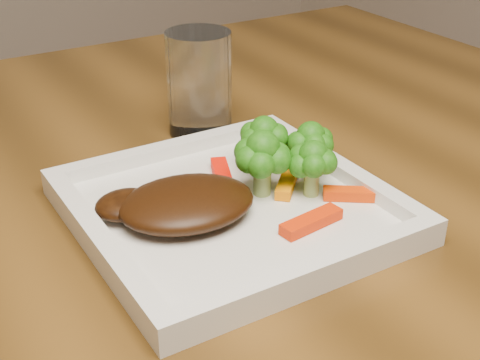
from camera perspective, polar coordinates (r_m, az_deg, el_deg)
plate at (r=0.62m, az=-0.80°, el=-2.77°), size 0.27×0.27×0.01m
steak at (r=0.59m, az=-4.58°, el=-1.98°), size 0.13×0.11×0.03m
broccoli_0 at (r=0.66m, az=2.06°, el=3.49°), size 0.06×0.06×0.07m
broccoli_1 at (r=0.66m, az=6.01°, el=2.95°), size 0.06×0.06×0.06m
broccoli_2 at (r=0.62m, az=6.21°, el=1.15°), size 0.05×0.05×0.06m
broccoli_3 at (r=0.62m, az=1.93°, el=1.34°), size 0.07×0.07×0.06m
carrot_0 at (r=0.58m, az=6.10°, el=-3.54°), size 0.06×0.02×0.01m
carrot_1 at (r=0.63m, az=9.55°, el=-1.18°), size 0.05×0.04×0.01m
carrot_3 at (r=0.69m, az=4.30°, el=1.73°), size 0.05×0.02×0.01m
carrot_4 at (r=0.66m, az=-1.56°, el=0.50°), size 0.04×0.06×0.01m
carrot_6 at (r=0.64m, az=4.02°, el=-0.27°), size 0.05×0.05×0.01m
drinking_glass at (r=0.77m, az=-3.48°, el=8.21°), size 0.08×0.08×0.12m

